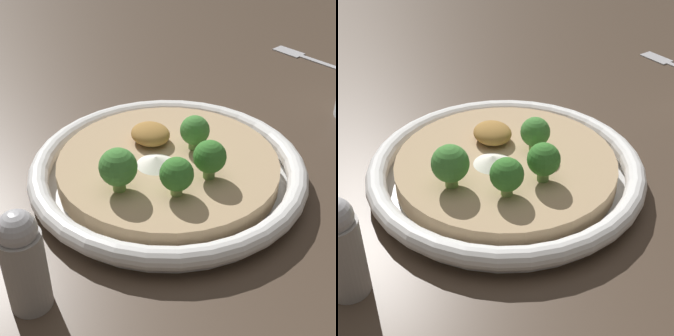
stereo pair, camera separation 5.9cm
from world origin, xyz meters
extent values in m
plane|color=#47382B|center=(0.00, 0.00, 0.00)|extent=(6.00, 6.00, 0.00)
cylinder|color=white|center=(0.00, 0.00, 0.00)|extent=(0.29, 0.29, 0.01)
torus|color=white|center=(0.00, 0.00, 0.02)|extent=(0.32, 0.32, 0.02)
cylinder|color=tan|center=(0.00, 0.00, 0.02)|extent=(0.25, 0.25, 0.02)
cone|color=white|center=(0.00, -0.02, 0.04)|extent=(0.04, 0.04, 0.01)
ellipsoid|color=#A37538|center=(-0.04, 0.01, 0.04)|extent=(0.05, 0.04, 0.02)
cylinder|color=#668E47|center=(0.00, 0.04, 0.04)|extent=(0.02, 0.02, 0.02)
sphere|color=#428438|center=(0.00, 0.04, 0.06)|extent=(0.03, 0.03, 0.03)
cylinder|color=#668E47|center=(0.05, 0.01, 0.04)|extent=(0.02, 0.02, 0.02)
sphere|color=#387A2D|center=(0.05, 0.01, 0.06)|extent=(0.04, 0.04, 0.04)
cylinder|color=#84A856|center=(0.06, -0.03, 0.04)|extent=(0.02, 0.02, 0.02)
sphere|color=#387A2D|center=(0.06, -0.03, 0.06)|extent=(0.04, 0.04, 0.04)
cylinder|color=#759E4C|center=(0.01, -0.08, 0.04)|extent=(0.02, 0.02, 0.02)
sphere|color=#428438|center=(0.01, -0.08, 0.06)|extent=(0.04, 0.04, 0.04)
cube|color=#B7B7BC|center=(-0.18, 0.42, 0.00)|extent=(0.06, 0.03, 0.00)
cylinder|color=#9E9993|center=(0.07, -0.21, 0.04)|extent=(0.04, 0.04, 0.08)
camera|label=1|loc=(0.39, -0.30, 0.35)|focal=55.00mm
camera|label=2|loc=(0.42, -0.25, 0.35)|focal=55.00mm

